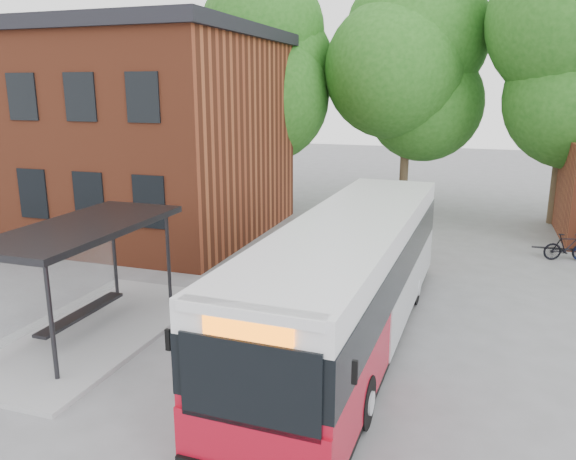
% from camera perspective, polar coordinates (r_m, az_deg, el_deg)
% --- Properties ---
extents(ground, '(100.00, 100.00, 0.00)m').
position_cam_1_polar(ground, '(14.14, -1.67, -11.25)').
color(ground, slate).
extents(station_building, '(18.40, 10.40, 8.50)m').
position_cam_1_polar(station_building, '(27.34, -21.47, 9.38)').
color(station_building, brown).
rests_on(station_building, ground).
extents(bus_shelter, '(3.60, 7.00, 2.90)m').
position_cam_1_polar(bus_shelter, '(14.89, -19.64, -4.76)').
color(bus_shelter, '#27272A').
rests_on(bus_shelter, ground).
extents(tree_0, '(7.92, 7.92, 11.00)m').
position_cam_1_polar(tree_0, '(29.87, -2.00, 13.06)').
color(tree_0, '#1F5717').
rests_on(tree_0, ground).
extents(tree_1, '(7.92, 7.92, 10.40)m').
position_cam_1_polar(tree_1, '(29.20, 12.01, 12.16)').
color(tree_1, '#1F5717').
rests_on(tree_1, ground).
extents(tree_2, '(7.92, 7.92, 11.00)m').
position_cam_1_polar(tree_2, '(28.21, 26.34, 11.58)').
color(tree_2, '#1F5717').
rests_on(tree_2, ground).
extents(city_bus, '(2.99, 12.30, 3.11)m').
position_cam_1_polar(city_bus, '(13.73, 6.42, -5.13)').
color(city_bus, '#A10B1D').
rests_on(city_bus, ground).
extents(bicycle_1, '(1.72, 0.89, 0.99)m').
position_cam_1_polar(bicycle_1, '(22.71, 26.48, -1.56)').
color(bicycle_1, black).
rests_on(bicycle_1, ground).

